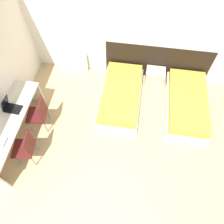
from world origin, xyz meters
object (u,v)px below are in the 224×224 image
Objects in this scene: chair_near_notebook at (25,147)px; laptop at (10,107)px; bed_near_door at (186,104)px; nightstand at (155,76)px; bed_near_window at (121,96)px; chair_near_laptop at (39,113)px.

laptop is at bearing 117.18° from chair_near_notebook.
bed_near_door is 3.90× the size of nightstand.
laptop is at bearing -154.01° from bed_near_window.
chair_near_laptop is 1.00× the size of chair_near_notebook.
laptop reaches higher than chair_near_laptop.
bed_near_door is at bearing 19.46° from laptop.
laptop is (-2.20, -1.07, 0.59)m from bed_near_window.
nightstand is at bearing 27.53° from chair_near_laptop.
chair_near_laptop reaches higher than nightstand.
bed_near_window and bed_near_door have the same top height.
bed_near_window is 1.11m from nightstand.
nightstand is 0.53× the size of chair_near_notebook.
chair_near_notebook is at bearing -51.25° from laptop.
laptop is at bearing -148.51° from nightstand.
laptop reaches higher than bed_near_window.
nightstand is at bearing 35.22° from laptop.
nightstand reaches higher than bed_near_door.
bed_near_door is 3.77m from chair_near_notebook.
chair_near_laptop is (-1.70, -0.98, 0.31)m from bed_near_window.
nightstand is at bearing 37.75° from chair_near_notebook.
chair_near_notebook is 2.56× the size of laptop.
bed_near_window is 2.48m from chair_near_notebook.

